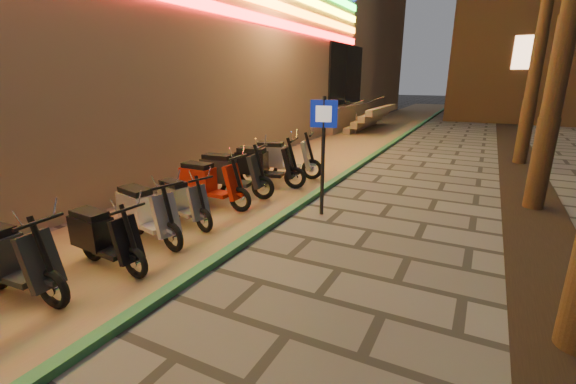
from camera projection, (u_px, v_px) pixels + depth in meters
The scene contains 13 objects.
ground at pixel (176, 357), 3.88m from camera, with size 120.00×120.00×0.00m, color #474442.
parking_strip at pixel (320, 157), 13.53m from camera, with size 3.40×60.00×0.01m, color #8C7251.
green_curb at pixel (367, 160), 12.78m from camera, with size 0.18×60.00×0.10m, color #296F42.
planting_strip at pixel (543, 241), 6.57m from camera, with size 1.20×40.00×0.02m, color black.
pedestrian_sign at pixel (323, 140), 7.46m from camera, with size 0.51×0.13×2.36m.
scooter_4 at pixel (7, 258), 4.85m from camera, with size 1.67×0.59×1.18m.
scooter_5 at pixel (102, 237), 5.62m from camera, with size 1.52×0.53×1.07m.
scooter_6 at pixel (145, 212), 6.54m from camera, with size 1.64×0.76×1.15m.
scooter_7 at pixel (181, 201), 7.30m from camera, with size 1.47×0.72×1.04m.
scooter_8 at pixel (208, 183), 8.25m from camera, with size 1.71×0.60×1.21m.
scooter_9 at pixel (229, 173), 8.97m from camera, with size 1.81×0.70×1.27m.
scooter_10 at pixel (262, 165), 9.76m from camera, with size 1.83×0.81×1.29m.
scooter_11 at pixel (281, 158), 10.55m from camera, with size 1.83×0.93×1.29m.
Camera 1 is at (2.48, -2.36, 2.71)m, focal length 24.00 mm.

